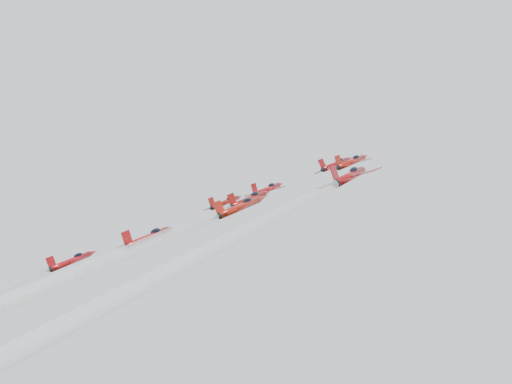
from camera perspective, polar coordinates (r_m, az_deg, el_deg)
The scene contains 6 objects.
jet_lead at distance 142.06m, azimuth 6.42°, elevation 2.25°, with size 8.99×11.41×7.58m.
jet_row2_left at distance 142.82m, azimuth -2.45°, elevation -0.81°, with size 8.61×10.94×7.26m.
jet_row2_center at distance 133.93m, azimuth 0.94°, elevation 0.23°, with size 8.92×11.32×7.52m.
jet_row2_right at distance 127.47m, azimuth 7.67°, elevation 2.43°, with size 8.92×11.33×7.52m.
jet_center at distance 86.71m, azimuth -16.23°, elevation -7.02°, with size 8.97×83.33×52.45m.
jet_rear_farright at distance 53.20m, azimuth -12.28°, elevation -7.92°, with size 8.90×82.73×52.07m.
Camera 1 is at (70.30, -86.69, 101.03)m, focal length 50.00 mm.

